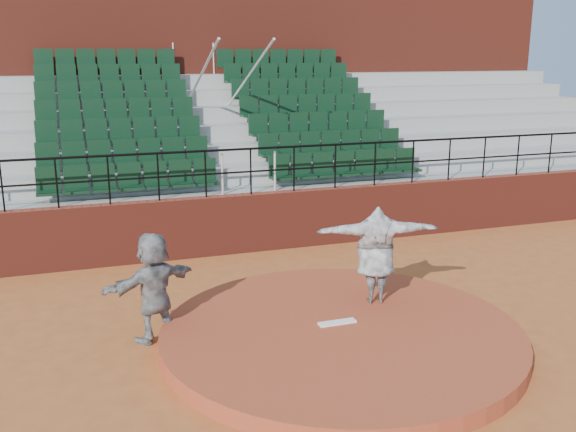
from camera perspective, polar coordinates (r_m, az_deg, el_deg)
The scene contains 9 objects.
ground at distance 10.06m, azimuth 4.72°, elevation -11.12°, with size 90.00×90.00×0.00m, color #AA5626.
pitchers_mound at distance 10.00m, azimuth 4.74°, elevation -10.48°, with size 5.50×5.50×0.25m, color #A13F24.
pitching_rubber at distance 10.07m, azimuth 4.41°, elevation -9.42°, with size 0.60×0.15×0.03m, color white.
boundary_wall at distance 14.28m, azimuth -3.26°, elevation -0.58°, with size 24.00×0.30×1.30m, color maroon.
wall_railing at distance 13.99m, azimuth -3.34°, elevation 4.89°, with size 24.04×0.05×1.03m.
seating_deck at distance 17.57m, azimuth -6.54°, elevation 4.84°, with size 24.00×5.97×4.63m.
press_box_facade at distance 21.24m, azimuth -9.09°, elevation 12.07°, with size 24.00×3.00×7.10m, color maroon.
pitcher at distance 10.71m, azimuth 7.83°, elevation -3.42°, with size 2.02×0.55×1.65m, color black.
fielder at distance 10.03m, azimuth -11.84°, elevation -6.16°, with size 1.59×0.51×1.71m, color black.
Camera 1 is at (-3.71, -8.30, 4.31)m, focal length 40.00 mm.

